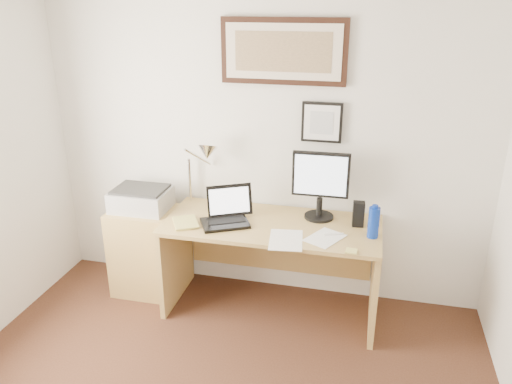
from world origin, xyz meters
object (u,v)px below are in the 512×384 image
(water_bottle, at_px, (374,223))
(printer, at_px, (141,199))
(desk, at_px, (274,246))
(lcd_monitor, at_px, (320,182))
(book, at_px, (174,224))
(side_cabinet, at_px, (145,251))
(laptop, at_px, (227,215))

(water_bottle, bearing_deg, printer, 175.91)
(water_bottle, distance_m, printer, 1.81)
(desk, height_order, lcd_monitor, lcd_monitor)
(desk, bearing_deg, book, -158.09)
(water_bottle, height_order, desk, water_bottle)
(book, height_order, lcd_monitor, lcd_monitor)
(water_bottle, relative_size, desk, 0.14)
(water_bottle, xyz_separation_m, lcd_monitor, (-0.40, 0.23, 0.18))
(desk, distance_m, printer, 1.12)
(lcd_monitor, bearing_deg, side_cabinet, -174.88)
(book, bearing_deg, laptop, 21.47)
(desk, height_order, laptop, laptop)
(printer, bearing_deg, side_cabinet, -73.29)
(side_cabinet, relative_size, printer, 1.66)
(laptop, bearing_deg, lcd_monitor, 18.97)
(side_cabinet, height_order, laptop, laptop)
(side_cabinet, distance_m, laptop, 0.87)
(laptop, bearing_deg, desk, 22.38)
(lcd_monitor, height_order, printer, lcd_monitor)
(book, xyz_separation_m, desk, (0.69, 0.28, -0.24))
(book, bearing_deg, water_bottle, 5.47)
(book, distance_m, printer, 0.47)
(lcd_monitor, bearing_deg, laptop, -161.03)
(water_bottle, bearing_deg, side_cabinet, 176.58)
(side_cabinet, relative_size, desk, 0.46)
(book, height_order, desk, book)
(book, relative_size, desk, 0.15)
(laptop, relative_size, lcd_monitor, 0.83)
(water_bottle, xyz_separation_m, book, (-1.42, -0.14, -0.10))
(book, height_order, laptop, laptop)
(water_bottle, height_order, book, water_bottle)
(desk, relative_size, printer, 3.64)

